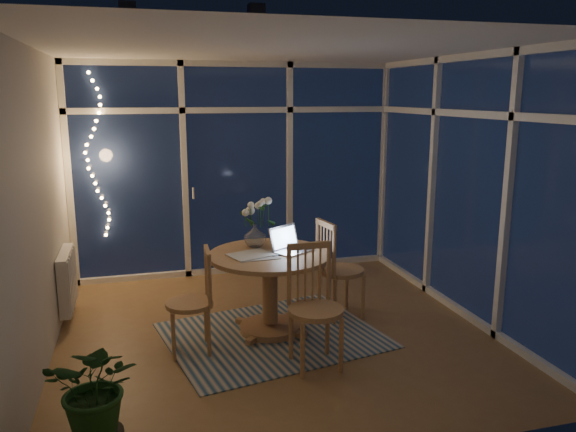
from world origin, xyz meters
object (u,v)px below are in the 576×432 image
object	(u,v)px
dining_table	(270,293)
chair_right	(341,268)
chair_left	(189,301)
chair_front	(316,308)
potted_plant	(98,400)
laptop	(293,239)
flower_vase	(255,236)

from	to	relation	value
dining_table	chair_right	distance (m)	0.81
chair_left	chair_front	world-z (taller)	chair_front
chair_front	potted_plant	xyz separation A→B (m)	(-1.65, -0.77, -0.14)
chair_right	chair_front	bearing A→B (deg)	139.62
chair_left	potted_plant	distance (m)	1.49
laptop	flower_vase	distance (m)	0.41
chair_front	potted_plant	size ratio (longest dim) A/B	1.36
chair_front	laptop	xyz separation A→B (m)	(0.03, 0.76, 0.38)
chair_right	potted_plant	world-z (taller)	chair_right
chair_left	chair_right	bearing A→B (deg)	106.95
dining_table	chair_left	distance (m)	0.81
chair_right	chair_left	bearing A→B (deg)	95.48
chair_front	potted_plant	bearing A→B (deg)	-155.67
chair_front	flower_vase	world-z (taller)	chair_front
potted_plant	laptop	bearing A→B (deg)	42.40
chair_left	chair_front	xyz separation A→B (m)	(0.97, -0.55, 0.05)
chair_left	potted_plant	size ratio (longest dim) A/B	1.23
chair_front	flower_vase	distance (m)	1.13
chair_left	chair_front	bearing A→B (deg)	62.83
chair_front	laptop	world-z (taller)	chair_front
dining_table	potted_plant	size ratio (longest dim) A/B	1.49
dining_table	chair_left	size ratio (longest dim) A/B	1.21
laptop	chair_left	bearing A→B (deg)	160.51
chair_left	flower_vase	distance (m)	0.94
chair_left	chair_right	world-z (taller)	chair_right
chair_right	laptop	distance (m)	0.70
dining_table	potted_plant	distance (m)	2.12
laptop	potted_plant	size ratio (longest dim) A/B	0.45
chair_left	potted_plant	world-z (taller)	chair_left
chair_left	laptop	xyz separation A→B (m)	(0.99, 0.21, 0.43)
chair_right	flower_vase	distance (m)	0.94
dining_table	chair_front	distance (m)	0.81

